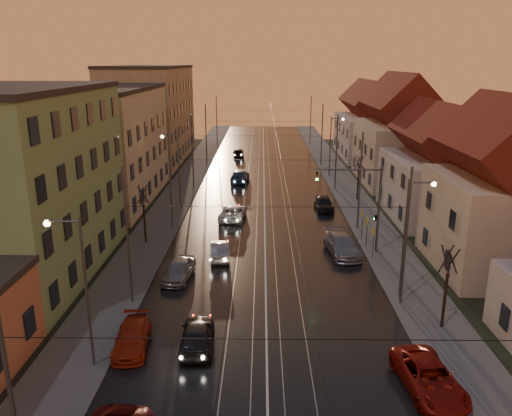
{
  "coord_description": "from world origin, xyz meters",
  "views": [
    {
      "loc": [
        -0.29,
        -19.99,
        14.95
      ],
      "look_at": [
        -0.79,
        21.42,
        2.77
      ],
      "focal_mm": 35.0,
      "sensor_mm": 36.0,
      "label": 1
    }
  ],
  "objects_px": {
    "parked_right_0": "(429,378)",
    "parked_right_2": "(324,203)",
    "driving_car_0": "(197,335)",
    "driving_car_3": "(240,176)",
    "street_lamp_0": "(79,279)",
    "street_lamp_1": "(410,227)",
    "traffic_light_mast": "(367,198)",
    "driving_car_1": "(220,250)",
    "driving_car_4": "(238,153)",
    "street_lamp_3": "(333,141)",
    "driving_car_2": "(233,212)",
    "parked_left_2": "(132,337)",
    "parked_left_3": "(179,270)",
    "street_lamp_2": "(176,164)",
    "parked_right_1": "(342,245)"
  },
  "relations": [
    {
      "from": "parked_left_2",
      "to": "parked_right_2",
      "type": "relative_size",
      "value": 1.0
    },
    {
      "from": "parked_left_2",
      "to": "street_lamp_0",
      "type": "bearing_deg",
      "value": -140.85
    },
    {
      "from": "street_lamp_1",
      "to": "driving_car_0",
      "type": "xyz_separation_m",
      "value": [
        -12.88,
        -6.05,
        -4.15
      ]
    },
    {
      "from": "traffic_light_mast",
      "to": "parked_left_3",
      "type": "distance_m",
      "value": 15.62
    },
    {
      "from": "street_lamp_1",
      "to": "street_lamp_2",
      "type": "distance_m",
      "value": 27.05
    },
    {
      "from": "driving_car_0",
      "to": "parked_right_1",
      "type": "bearing_deg",
      "value": -128.4
    },
    {
      "from": "street_lamp_0",
      "to": "parked_left_2",
      "type": "xyz_separation_m",
      "value": [
        1.82,
        1.8,
        -4.26
      ]
    },
    {
      "from": "driving_car_3",
      "to": "parked_right_1",
      "type": "relative_size",
      "value": 0.99
    },
    {
      "from": "driving_car_3",
      "to": "parked_left_3",
      "type": "relative_size",
      "value": 1.26
    },
    {
      "from": "parked_left_2",
      "to": "parked_right_2",
      "type": "distance_m",
      "value": 29.66
    },
    {
      "from": "street_lamp_0",
      "to": "street_lamp_2",
      "type": "xyz_separation_m",
      "value": [
        0.0,
        28.0,
        0.0
      ]
    },
    {
      "from": "driving_car_0",
      "to": "driving_car_3",
      "type": "xyz_separation_m",
      "value": [
        0.64,
        38.8,
        0.04
      ]
    },
    {
      "from": "driving_car_2",
      "to": "parked_right_2",
      "type": "height_order",
      "value": "parked_right_2"
    },
    {
      "from": "driving_car_4",
      "to": "parked_left_2",
      "type": "relative_size",
      "value": 0.99
    },
    {
      "from": "parked_left_3",
      "to": "driving_car_3",
      "type": "bearing_deg",
      "value": 91.64
    },
    {
      "from": "driving_car_1",
      "to": "parked_left_3",
      "type": "distance_m",
      "value": 4.73
    },
    {
      "from": "street_lamp_3",
      "to": "driving_car_3",
      "type": "distance_m",
      "value": 13.31
    },
    {
      "from": "street_lamp_1",
      "to": "parked_left_3",
      "type": "height_order",
      "value": "street_lamp_1"
    },
    {
      "from": "street_lamp_3",
      "to": "driving_car_0",
      "type": "relative_size",
      "value": 1.85
    },
    {
      "from": "driving_car_0",
      "to": "driving_car_2",
      "type": "relative_size",
      "value": 0.86
    },
    {
      "from": "driving_car_2",
      "to": "street_lamp_0",
      "type": "bearing_deg",
      "value": 81.21
    },
    {
      "from": "street_lamp_3",
      "to": "parked_right_0",
      "type": "relative_size",
      "value": 1.59
    },
    {
      "from": "street_lamp_1",
      "to": "parked_right_0",
      "type": "relative_size",
      "value": 1.59
    },
    {
      "from": "street_lamp_3",
      "to": "driving_car_0",
      "type": "distance_m",
      "value": 44.17
    },
    {
      "from": "street_lamp_3",
      "to": "driving_car_3",
      "type": "height_order",
      "value": "street_lamp_3"
    },
    {
      "from": "driving_car_0",
      "to": "parked_left_3",
      "type": "relative_size",
      "value": 1.02
    },
    {
      "from": "traffic_light_mast",
      "to": "driving_car_4",
      "type": "relative_size",
      "value": 1.7
    },
    {
      "from": "driving_car_0",
      "to": "parked_right_2",
      "type": "height_order",
      "value": "driving_car_0"
    },
    {
      "from": "street_lamp_1",
      "to": "driving_car_1",
      "type": "relative_size",
      "value": 1.95
    },
    {
      "from": "street_lamp_1",
      "to": "street_lamp_3",
      "type": "height_order",
      "value": "same"
    },
    {
      "from": "street_lamp_0",
      "to": "street_lamp_1",
      "type": "xyz_separation_m",
      "value": [
        18.21,
        8.0,
        0.0
      ]
    },
    {
      "from": "parked_left_3",
      "to": "parked_right_2",
      "type": "relative_size",
      "value": 0.99
    },
    {
      "from": "parked_right_1",
      "to": "parked_right_2",
      "type": "height_order",
      "value": "parked_right_1"
    },
    {
      "from": "parked_right_2",
      "to": "driving_car_0",
      "type": "bearing_deg",
      "value": -112.6
    },
    {
      "from": "street_lamp_2",
      "to": "parked_left_2",
      "type": "xyz_separation_m",
      "value": [
        1.82,
        -26.2,
        -4.26
      ]
    },
    {
      "from": "driving_car_3",
      "to": "driving_car_1",
      "type": "bearing_deg",
      "value": 91.89
    },
    {
      "from": "traffic_light_mast",
      "to": "driving_car_0",
      "type": "relative_size",
      "value": 1.66
    },
    {
      "from": "street_lamp_3",
      "to": "driving_car_2",
      "type": "xyz_separation_m",
      "value": [
        -12.24,
        -19.08,
        -4.19
      ]
    },
    {
      "from": "traffic_light_mast",
      "to": "parked_right_2",
      "type": "distance_m",
      "value": 12.94
    },
    {
      "from": "parked_right_0",
      "to": "parked_right_2",
      "type": "bearing_deg",
      "value": 86.24
    },
    {
      "from": "street_lamp_2",
      "to": "driving_car_3",
      "type": "bearing_deg",
      "value": 64.89
    },
    {
      "from": "street_lamp_0",
      "to": "street_lamp_1",
      "type": "relative_size",
      "value": 1.0
    },
    {
      "from": "parked_left_3",
      "to": "driving_car_0",
      "type": "bearing_deg",
      "value": -67.1
    },
    {
      "from": "parked_right_2",
      "to": "driving_car_3",
      "type": "bearing_deg",
      "value": 124.85
    },
    {
      "from": "traffic_light_mast",
      "to": "driving_car_1",
      "type": "relative_size",
      "value": 1.76
    },
    {
      "from": "parked_left_2",
      "to": "traffic_light_mast",
      "type": "bearing_deg",
      "value": 37.35
    },
    {
      "from": "traffic_light_mast",
      "to": "driving_car_3",
      "type": "height_order",
      "value": "traffic_light_mast"
    },
    {
      "from": "parked_right_0",
      "to": "parked_right_2",
      "type": "height_order",
      "value": "parked_right_2"
    },
    {
      "from": "traffic_light_mast",
      "to": "driving_car_1",
      "type": "bearing_deg",
      "value": -173.59
    },
    {
      "from": "street_lamp_2",
      "to": "driving_car_2",
      "type": "bearing_deg",
      "value": -27.3
    }
  ]
}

